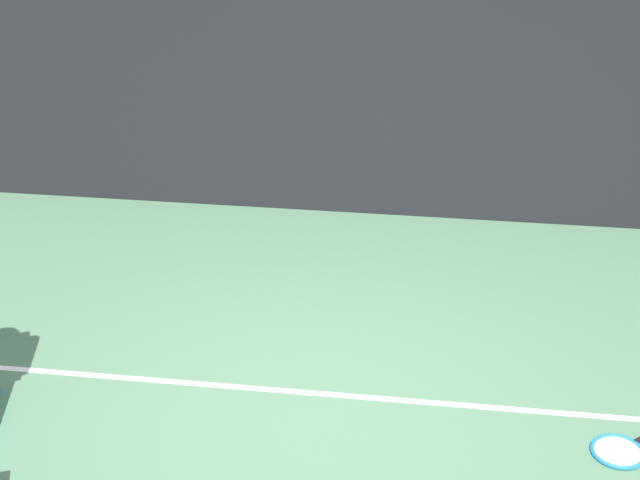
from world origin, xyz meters
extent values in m
plane|color=#4C7556|center=(0.00, 0.00, 0.00)|extent=(12.00, 12.00, 0.00)
cube|color=black|center=(0.00, 3.00, 1.11)|extent=(10.00, 0.10, 2.23)
cube|color=white|center=(0.00, 0.15, 0.00)|extent=(9.00, 0.05, 0.00)
torus|color=#1E72BF|center=(1.87, -0.19, 0.01)|extent=(0.46, 0.46, 0.02)
cylinder|color=#B2B2B2|center=(1.87, -0.19, 0.01)|extent=(0.39, 0.39, 0.00)
camera|label=1|loc=(0.70, -4.75, 3.63)|focal=52.17mm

